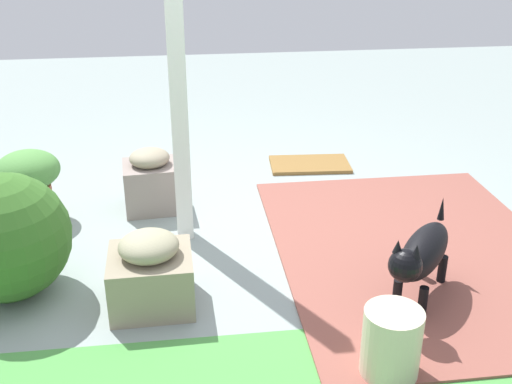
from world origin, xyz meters
name	(u,v)px	position (x,y,z in m)	size (l,w,h in m)	color
ground_plane	(249,241)	(0.00, 0.00, 0.00)	(12.00, 12.00, 0.00)	#8B9A96
brick_path	(417,251)	(-1.07, 0.29, 0.01)	(1.80, 2.40, 0.02)	brown
porch_pillar	(177,75)	(0.42, -0.14, 1.12)	(0.11, 0.11, 2.23)	white
stone_planter_nearest	(151,181)	(0.65, -0.60, 0.22)	(0.42, 0.39, 0.47)	gray
stone_planter_mid	(151,273)	(0.63, 0.66, 0.20)	(0.47, 0.44, 0.45)	gray
round_shrub	(5,237)	(1.43, 0.44, 0.37)	(0.74, 0.74, 0.74)	#356624
terracotta_pot_broad	(29,179)	(1.50, -0.56, 0.30)	(0.45, 0.45, 0.51)	#AB573E
dog	(422,254)	(-0.87, 0.81, 0.31)	(0.58, 0.68, 0.53)	black
ceramic_urn	(391,344)	(-0.51, 1.39, 0.18)	(0.28, 0.28, 0.36)	beige
doormat	(310,164)	(-0.69, -1.28, 0.01)	(0.68, 0.40, 0.03)	olive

